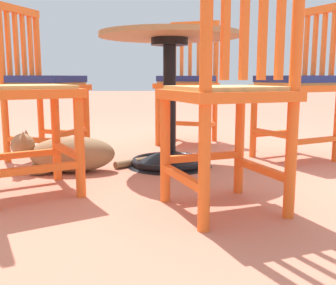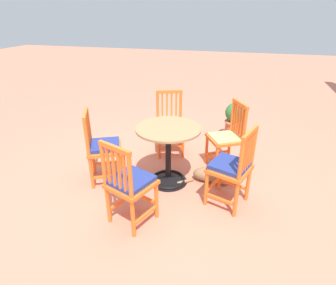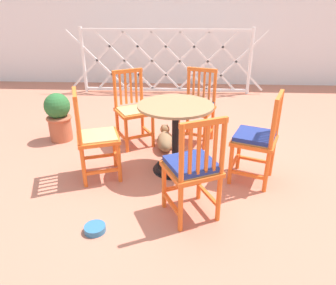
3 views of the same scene
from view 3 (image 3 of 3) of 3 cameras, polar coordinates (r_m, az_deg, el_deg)
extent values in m
plane|color=#C6755B|center=(3.36, 1.55, -5.44)|extent=(24.00, 24.00, 0.00)
cube|color=white|center=(6.85, 2.65, 22.25)|extent=(10.00, 0.20, 2.80)
cylinder|color=white|center=(6.41, -15.05, 14.20)|extent=(0.06, 0.06, 1.22)
cylinder|color=white|center=(6.23, 14.66, 13.97)|extent=(0.06, 0.06, 1.22)
cube|color=white|center=(6.24, -0.38, 9.58)|extent=(3.15, 0.04, 0.05)
cube|color=white|center=(6.05, -0.41, 19.68)|extent=(3.15, 0.04, 0.05)
cube|color=white|center=(6.34, -12.72, 14.32)|extent=(1.10, 0.02, 1.10)
cube|color=white|center=(6.22, -7.90, 14.48)|extent=(1.10, 0.02, 1.10)
cube|color=white|center=(6.14, -2.92, 14.56)|extent=(1.10, 0.02, 1.10)
cube|color=white|center=(6.11, 2.14, 14.52)|extent=(1.10, 0.02, 1.10)
cube|color=white|center=(6.13, 7.21, 14.37)|extent=(1.10, 0.02, 1.10)
cube|color=white|center=(6.19, 12.21, 14.13)|extent=(1.10, 0.02, 1.10)
cube|color=white|center=(6.34, -12.72, 14.32)|extent=(1.10, 0.02, 1.10)
cube|color=white|center=(6.22, -7.90, 14.48)|extent=(1.10, 0.02, 1.10)
cube|color=white|center=(6.14, -2.92, 14.56)|extent=(1.10, 0.02, 1.10)
cube|color=white|center=(6.11, 2.14, 14.52)|extent=(1.10, 0.02, 1.10)
cube|color=white|center=(6.13, 7.21, 14.37)|extent=(1.10, 0.02, 1.10)
cube|color=white|center=(6.19, 12.21, 14.13)|extent=(1.10, 0.02, 1.10)
cone|color=black|center=(3.39, 1.28, -4.09)|extent=(0.48, 0.48, 0.10)
torus|color=black|center=(3.41, 1.27, -4.46)|extent=(0.44, 0.44, 0.04)
cylinder|color=black|center=(3.25, 1.33, 0.90)|extent=(0.07, 0.07, 0.66)
cylinder|color=black|center=(3.14, 1.38, 6.12)|extent=(0.20, 0.20, 0.04)
cylinder|color=#9E754C|center=(3.13, 1.39, 6.69)|extent=(0.76, 0.76, 0.02)
cylinder|color=orange|center=(3.79, 6.67, 1.87)|extent=(0.04, 0.04, 0.45)
cylinder|color=orange|center=(3.89, 1.88, 2.64)|extent=(0.04, 0.04, 0.45)
cylinder|color=orange|center=(4.02, 8.25, 6.62)|extent=(0.04, 0.04, 0.91)
cylinder|color=orange|center=(4.11, 3.66, 7.24)|extent=(0.04, 0.04, 0.91)
cube|color=orange|center=(3.98, 7.33, 1.61)|extent=(0.14, 0.33, 0.03)
cube|color=orange|center=(4.07, 2.73, 2.36)|extent=(0.14, 0.33, 0.03)
cube|color=orange|center=(3.86, 4.22, 1.51)|extent=(0.33, 0.14, 0.03)
cube|color=orange|center=(3.92, 5.16, 5.94)|extent=(0.51, 0.51, 0.04)
cube|color=tan|center=(3.91, 5.17, 6.24)|extent=(0.45, 0.45, 0.02)
cube|color=orange|center=(3.97, 7.49, 9.84)|extent=(0.03, 0.03, 0.39)
cube|color=orange|center=(3.99, 6.54, 9.95)|extent=(0.03, 0.03, 0.39)
cube|color=orange|center=(4.01, 5.60, 10.07)|extent=(0.03, 0.03, 0.39)
cube|color=orange|center=(4.03, 4.67, 10.18)|extent=(0.03, 0.03, 0.39)
cube|color=orange|center=(3.95, 6.21, 12.95)|extent=(0.37, 0.16, 0.04)
cube|color=navy|center=(3.90, 5.19, 6.66)|extent=(0.46, 0.46, 0.04)
cylinder|color=orange|center=(3.84, -2.74, 2.32)|extent=(0.04, 0.04, 0.45)
cylinder|color=orange|center=(3.73, -7.53, 1.43)|extent=(0.04, 0.04, 0.45)
cylinder|color=orange|center=(4.06, -4.76, 6.96)|extent=(0.04, 0.04, 0.91)
cylinder|color=orange|center=(3.95, -9.36, 6.23)|extent=(0.04, 0.04, 0.91)
cube|color=orange|center=(4.02, -3.70, 2.02)|extent=(0.19, 0.31, 0.03)
cube|color=orange|center=(3.91, -8.29, 1.16)|extent=(0.19, 0.31, 0.03)
cube|color=orange|center=(3.80, -5.07, 1.12)|extent=(0.31, 0.19, 0.03)
cube|color=orange|center=(3.86, -6.15, 5.59)|extent=(0.54, 0.54, 0.04)
cube|color=tan|center=(3.85, -6.17, 5.90)|extent=(0.48, 0.48, 0.02)
cube|color=orange|center=(3.97, -5.80, 9.91)|extent=(0.03, 0.03, 0.39)
cube|color=orange|center=(3.95, -6.73, 9.78)|extent=(0.03, 0.03, 0.39)
cube|color=orange|center=(3.93, -7.67, 9.65)|extent=(0.03, 0.03, 0.39)
cube|color=orange|center=(3.91, -8.63, 9.51)|extent=(0.03, 0.03, 0.39)
cube|color=orange|center=(3.89, -7.37, 12.71)|extent=(0.35, 0.21, 0.04)
cylinder|color=orange|center=(3.43, -9.67, -0.86)|extent=(0.04, 0.04, 0.45)
cylinder|color=orange|center=(3.13, -8.84, -3.43)|extent=(0.04, 0.04, 0.45)
cylinder|color=orange|center=(3.33, -15.75, 2.03)|extent=(0.04, 0.04, 0.91)
cylinder|color=orange|center=(3.01, -15.52, -0.35)|extent=(0.04, 0.04, 0.91)
cube|color=orange|center=(3.46, -12.36, -2.46)|extent=(0.33, 0.14, 0.03)
cube|color=orange|center=(3.16, -11.80, -5.17)|extent=(0.33, 0.14, 0.03)
cube|color=orange|center=(3.30, -9.21, -2.94)|extent=(0.14, 0.33, 0.03)
cube|color=orange|center=(3.18, -12.55, 0.88)|extent=(0.51, 0.51, 0.04)
cube|color=tan|center=(3.17, -12.59, 1.24)|extent=(0.45, 0.45, 0.02)
cube|color=orange|center=(3.18, -16.17, 5.32)|extent=(0.03, 0.03, 0.39)
cube|color=orange|center=(3.12, -16.13, 4.93)|extent=(0.03, 0.03, 0.39)
cube|color=orange|center=(3.06, -16.10, 4.52)|extent=(0.03, 0.03, 0.39)
cube|color=orange|center=(2.99, -16.06, 4.09)|extent=(0.03, 0.03, 0.39)
cube|color=orange|center=(3.03, -16.58, 8.46)|extent=(0.16, 0.37, 0.04)
cylinder|color=orange|center=(2.73, -0.72, -7.66)|extent=(0.04, 0.04, 0.45)
cylinder|color=orange|center=(2.85, 5.68, -6.23)|extent=(0.04, 0.04, 0.45)
cylinder|color=orange|center=(2.34, 2.37, -7.01)|extent=(0.04, 0.04, 0.91)
cylinder|color=orange|center=(2.48, 9.55, -5.34)|extent=(0.04, 0.04, 0.91)
cube|color=orange|center=(2.64, 0.68, -11.04)|extent=(0.17, 0.32, 0.03)
cube|color=orange|center=(2.77, 7.25, -9.39)|extent=(0.17, 0.32, 0.03)
cube|color=orange|center=(2.81, 2.53, -7.90)|extent=(0.32, 0.17, 0.03)
cube|color=orange|center=(2.55, 4.25, -4.81)|extent=(0.53, 0.53, 0.04)
cube|color=tan|center=(2.54, 4.27, -4.38)|extent=(0.47, 0.47, 0.02)
cube|color=orange|center=(2.26, 4.04, -1.78)|extent=(0.03, 0.03, 0.39)
cube|color=orange|center=(2.28, 5.57, -1.48)|extent=(0.03, 0.03, 0.39)
cube|color=orange|center=(2.31, 7.06, -1.20)|extent=(0.03, 0.03, 0.39)
cube|color=orange|center=(2.35, 8.51, -0.91)|extent=(0.03, 0.03, 0.39)
cube|color=orange|center=(2.22, 6.57, 3.55)|extent=(0.36, 0.19, 0.04)
cube|color=navy|center=(2.52, 4.29, -3.78)|extent=(0.48, 0.48, 0.04)
cylinder|color=orange|center=(3.12, 11.30, -3.72)|extent=(0.04, 0.04, 0.45)
cylinder|color=orange|center=(3.42, 12.73, -1.24)|extent=(0.04, 0.04, 0.45)
cylinder|color=orange|center=(2.97, 18.00, -1.02)|extent=(0.04, 0.04, 0.91)
cylinder|color=orange|center=(3.28, 18.87, 1.32)|extent=(0.04, 0.04, 0.91)
cube|color=orange|center=(3.13, 14.19, -5.67)|extent=(0.33, 0.15, 0.03)
cube|color=orange|center=(3.43, 15.36, -3.03)|extent=(0.33, 0.15, 0.03)
cube|color=orange|center=(3.29, 11.97, -3.28)|extent=(0.15, 0.33, 0.03)
cube|color=orange|center=(3.15, 15.37, 0.36)|extent=(0.52, 0.52, 0.04)
cube|color=tan|center=(3.14, 15.41, 0.73)|extent=(0.46, 0.46, 0.02)
cube|color=orange|center=(2.95, 18.76, 3.44)|extent=(0.03, 0.03, 0.39)
cube|color=orange|center=(3.01, 18.93, 3.86)|extent=(0.03, 0.03, 0.39)
cube|color=orange|center=(3.08, 19.10, 4.26)|extent=(0.03, 0.03, 0.39)
cube|color=orange|center=(3.14, 19.26, 4.64)|extent=(0.03, 0.03, 0.39)
cube|color=orange|center=(2.98, 19.57, 7.83)|extent=(0.17, 0.36, 0.04)
cube|color=navy|center=(3.13, 15.47, 1.23)|extent=(0.47, 0.47, 0.04)
ellipsoid|color=#8E704C|center=(3.84, -0.50, 0.23)|extent=(0.23, 0.45, 0.19)
ellipsoid|color=silver|center=(3.93, -0.52, 0.70)|extent=(0.16, 0.19, 0.14)
sphere|color=#8E704C|center=(4.05, -0.56, 2.40)|extent=(0.12, 0.12, 0.12)
ellipsoid|color=silver|center=(4.09, -0.57, 2.47)|extent=(0.06, 0.05, 0.04)
cone|color=#8E704C|center=(4.02, -1.02, 3.05)|extent=(0.04, 0.04, 0.04)
cone|color=#8E704C|center=(4.02, -0.11, 3.06)|extent=(0.04, 0.04, 0.04)
ellipsoid|color=#8E704C|center=(4.02, -1.32, 0.32)|extent=(0.07, 0.12, 0.05)
ellipsoid|color=#8E704C|center=(4.02, 0.25, 0.34)|extent=(0.07, 0.12, 0.05)
cylinder|color=#8E704C|center=(3.60, 1.20, -2.85)|extent=(0.17, 0.20, 0.04)
cylinder|color=#B25B3D|center=(4.29, -18.89, 2.49)|extent=(0.28, 0.28, 0.32)
torus|color=#B25B3D|center=(4.24, -19.15, 4.24)|extent=(0.32, 0.32, 0.04)
sphere|color=#2D6B33|center=(4.19, -19.45, 6.28)|extent=(0.32, 0.32, 0.32)
cylinder|color=teal|center=(2.64, -13.08, -14.94)|extent=(0.17, 0.17, 0.05)
camera|label=1|loc=(4.01, -32.28, 3.56)|focal=42.96mm
camera|label=2|loc=(4.65, 43.18, 22.06)|focal=29.64mm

